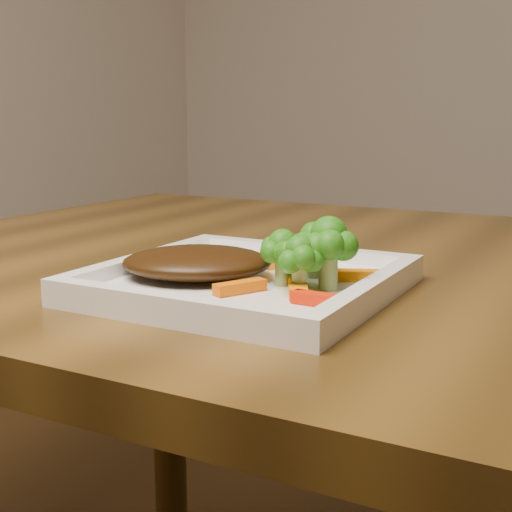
% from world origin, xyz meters
% --- Properties ---
extents(plate, '(0.27, 0.27, 0.01)m').
position_xyz_m(plate, '(-0.35, -0.36, 0.76)').
color(plate, white).
rests_on(plate, dining_table).
extents(steak, '(0.18, 0.17, 0.03)m').
position_xyz_m(steak, '(-0.40, -0.37, 0.78)').
color(steak, '#371F08').
rests_on(steak, plate).
extents(broccoli_0, '(0.07, 0.07, 0.07)m').
position_xyz_m(broccoli_0, '(-0.30, -0.31, 0.80)').
color(broccoli_0, '#137414').
rests_on(broccoli_0, plate).
extents(broccoli_1, '(0.07, 0.07, 0.06)m').
position_xyz_m(broccoli_1, '(-0.26, -0.35, 0.79)').
color(broccoli_1, '#1E6B11').
rests_on(broccoli_1, plate).
extents(broccoli_2, '(0.05, 0.05, 0.06)m').
position_xyz_m(broccoli_2, '(-0.28, -0.38, 0.79)').
color(broccoli_2, '#1B6911').
rests_on(broccoli_2, plate).
extents(broccoli_3, '(0.06, 0.06, 0.06)m').
position_xyz_m(broccoli_3, '(-0.31, -0.36, 0.79)').
color(broccoli_3, '#226310').
rests_on(broccoli_3, plate).
extents(carrot_1, '(0.05, 0.01, 0.01)m').
position_xyz_m(carrot_1, '(-0.25, -0.41, 0.77)').
color(carrot_1, red).
rests_on(carrot_1, plate).
extents(carrot_2, '(0.04, 0.05, 0.01)m').
position_xyz_m(carrot_2, '(-0.33, -0.40, 0.77)').
color(carrot_2, '#DB5C03').
rests_on(carrot_2, plate).
extents(carrot_3, '(0.06, 0.04, 0.01)m').
position_xyz_m(carrot_3, '(-0.24, -0.30, 0.77)').
color(carrot_3, '#D56B03').
rests_on(carrot_3, plate).
extents(carrot_4, '(0.05, 0.04, 0.01)m').
position_xyz_m(carrot_4, '(-0.33, -0.29, 0.77)').
color(carrot_4, orange).
rests_on(carrot_4, plate).
extents(carrot_5, '(0.04, 0.06, 0.01)m').
position_xyz_m(carrot_5, '(-0.28, -0.38, 0.77)').
color(carrot_5, orange).
rests_on(carrot_5, plate).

